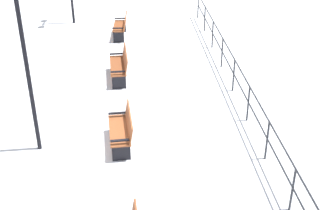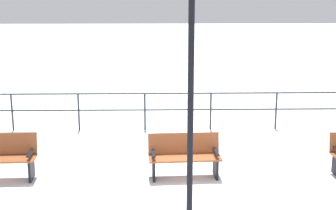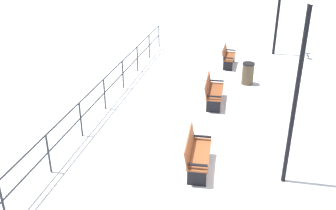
% 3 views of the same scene
% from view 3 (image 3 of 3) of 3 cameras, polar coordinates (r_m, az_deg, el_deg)
% --- Properties ---
extents(ground_plane, '(80.00, 80.00, 0.00)m').
position_cam_3_polar(ground_plane, '(9.82, 4.87, -9.48)').
color(ground_plane, white).
rests_on(ground_plane, ground).
extents(bench_third, '(0.65, 1.57, 0.92)m').
position_cam_3_polar(bench_third, '(9.57, 4.21, -7.10)').
color(bench_third, brown).
rests_on(bench_third, ground).
extents(bench_fourth, '(0.63, 1.62, 0.89)m').
position_cam_3_polar(bench_fourth, '(13.11, 6.65, 2.09)').
color(bench_fourth, brown).
rests_on(bench_fourth, ground).
extents(bench_fifth, '(0.52, 1.37, 0.85)m').
position_cam_3_polar(bench_fifth, '(16.85, 8.85, 7.18)').
color(bench_fifth, brown).
rests_on(bench_fifth, ground).
extents(lamppost_middle, '(0.27, 0.90, 4.48)m').
position_cam_3_polar(lamppost_middle, '(8.39, 19.38, 7.64)').
color(lamppost_middle, black).
rests_on(lamppost_middle, ground).
extents(waterfront_railing, '(0.05, 20.52, 1.07)m').
position_cam_3_polar(waterfront_railing, '(10.43, -15.00, -3.46)').
color(waterfront_railing, '#26282D').
rests_on(waterfront_railing, ground).
extents(trash_bin, '(0.46, 0.46, 0.85)m').
position_cam_3_polar(trash_bin, '(15.01, 11.75, 4.60)').
color(trash_bin, brown).
rests_on(trash_bin, ground).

